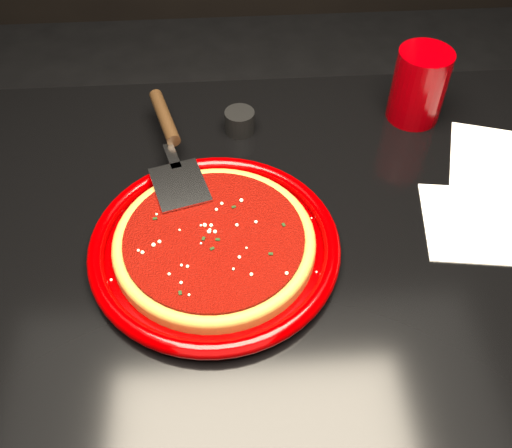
% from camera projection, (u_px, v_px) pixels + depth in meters
% --- Properties ---
extents(floor, '(4.00, 4.00, 0.01)m').
position_uv_depth(floor, '(265.00, 439.00, 1.39)').
color(floor, black).
rests_on(floor, ground).
extents(table, '(1.20, 0.80, 0.75)m').
position_uv_depth(table, '(268.00, 365.00, 1.10)').
color(table, black).
rests_on(table, floor).
extents(plate, '(0.43, 0.43, 0.03)m').
position_uv_depth(plate, '(215.00, 245.00, 0.80)').
color(plate, '#6F0000').
rests_on(plate, table).
extents(pizza_crust, '(0.34, 0.34, 0.01)m').
position_uv_depth(pizza_crust, '(215.00, 244.00, 0.79)').
color(pizza_crust, olive).
rests_on(pizza_crust, plate).
extents(pizza_crust_rim, '(0.34, 0.34, 0.02)m').
position_uv_depth(pizza_crust_rim, '(214.00, 240.00, 0.79)').
color(pizza_crust_rim, olive).
rests_on(pizza_crust_rim, plate).
extents(pizza_sauce, '(0.31, 0.31, 0.01)m').
position_uv_depth(pizza_sauce, '(214.00, 238.00, 0.79)').
color(pizza_sauce, '#6B0904').
rests_on(pizza_sauce, plate).
extents(parmesan_dusting, '(0.24, 0.24, 0.01)m').
position_uv_depth(parmesan_dusting, '(214.00, 235.00, 0.78)').
color(parmesan_dusting, beige).
rests_on(parmesan_dusting, plate).
extents(basil_flecks, '(0.22, 0.22, 0.00)m').
position_uv_depth(basil_flecks, '(214.00, 235.00, 0.78)').
color(basil_flecks, black).
rests_on(basil_flecks, plate).
extents(pizza_server, '(0.17, 0.33, 0.02)m').
position_uv_depth(pizza_server, '(173.00, 146.00, 0.89)').
color(pizza_server, silver).
rests_on(pizza_server, plate).
extents(cup, '(0.09, 0.09, 0.13)m').
position_uv_depth(cup, '(419.00, 86.00, 0.96)').
color(cup, '#880003').
rests_on(cup, table).
extents(napkin_a, '(0.17, 0.17, 0.00)m').
position_uv_depth(napkin_a, '(476.00, 223.00, 0.84)').
color(napkin_a, silver).
rests_on(napkin_a, table).
extents(napkin_b, '(0.19, 0.20, 0.00)m').
position_uv_depth(napkin_b, '(497.00, 160.00, 0.93)').
color(napkin_b, silver).
rests_on(napkin_b, table).
extents(ramekin, '(0.06, 0.06, 0.04)m').
position_uv_depth(ramekin, '(240.00, 122.00, 0.97)').
color(ramekin, black).
rests_on(ramekin, table).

